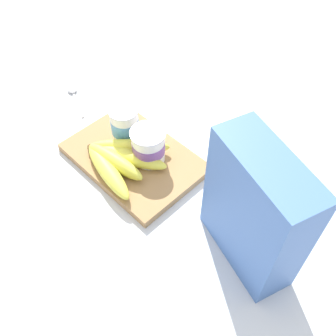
{
  "coord_description": "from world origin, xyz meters",
  "views": [
    {
      "loc": [
        0.47,
        -0.35,
        0.67
      ],
      "look_at": [
        0.11,
        0.0,
        0.07
      ],
      "focal_mm": 41.49,
      "sensor_mm": 36.0,
      "label": 1
    }
  ],
  "objects_px": {
    "yogurt_cup_front": "(125,125)",
    "spoon": "(74,95)",
    "banana_bunch": "(121,159)",
    "cutting_board": "(134,158)",
    "cereal_box": "(256,210)",
    "yogurt_cup_back": "(148,146)"
  },
  "relations": [
    {
      "from": "yogurt_cup_front",
      "to": "banana_bunch",
      "type": "distance_m",
      "value": 0.08
    },
    {
      "from": "cutting_board",
      "to": "spoon",
      "type": "height_order",
      "value": "cutting_board"
    },
    {
      "from": "cutting_board",
      "to": "yogurt_cup_front",
      "type": "height_order",
      "value": "yogurt_cup_front"
    },
    {
      "from": "banana_bunch",
      "to": "yogurt_cup_front",
      "type": "bearing_deg",
      "value": 131.67
    },
    {
      "from": "yogurt_cup_front",
      "to": "spoon",
      "type": "bearing_deg",
      "value": 177.03
    },
    {
      "from": "cutting_board",
      "to": "yogurt_cup_back",
      "type": "bearing_deg",
      "value": 32.5
    },
    {
      "from": "cutting_board",
      "to": "spoon",
      "type": "relative_size",
      "value": 2.31
    },
    {
      "from": "cereal_box",
      "to": "yogurt_cup_back",
      "type": "xyz_separation_m",
      "value": [
        -0.29,
        0.02,
        -0.07
      ]
    },
    {
      "from": "cutting_board",
      "to": "spoon",
      "type": "distance_m",
      "value": 0.28
    },
    {
      "from": "cutting_board",
      "to": "banana_bunch",
      "type": "xyz_separation_m",
      "value": [
        0.0,
        -0.04,
        0.03
      ]
    },
    {
      "from": "cutting_board",
      "to": "cereal_box",
      "type": "bearing_deg",
      "value": 0.83
    },
    {
      "from": "banana_bunch",
      "to": "cereal_box",
      "type": "bearing_deg",
      "value": 7.25
    },
    {
      "from": "banana_bunch",
      "to": "cutting_board",
      "type": "bearing_deg",
      "value": 90.7
    },
    {
      "from": "yogurt_cup_back",
      "to": "spoon",
      "type": "relative_size",
      "value": 0.62
    },
    {
      "from": "cereal_box",
      "to": "yogurt_cup_back",
      "type": "height_order",
      "value": "cereal_box"
    },
    {
      "from": "banana_bunch",
      "to": "spoon",
      "type": "distance_m",
      "value": 0.29
    },
    {
      "from": "yogurt_cup_back",
      "to": "banana_bunch",
      "type": "bearing_deg",
      "value": -118.8
    },
    {
      "from": "yogurt_cup_front",
      "to": "banana_bunch",
      "type": "relative_size",
      "value": 0.45
    },
    {
      "from": "cutting_board",
      "to": "cereal_box",
      "type": "relative_size",
      "value": 1.15
    },
    {
      "from": "yogurt_cup_front",
      "to": "yogurt_cup_back",
      "type": "relative_size",
      "value": 1.07
    },
    {
      "from": "yogurt_cup_front",
      "to": "yogurt_cup_back",
      "type": "bearing_deg",
      "value": -3.69
    },
    {
      "from": "cutting_board",
      "to": "yogurt_cup_back",
      "type": "distance_m",
      "value": 0.06
    }
  ]
}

